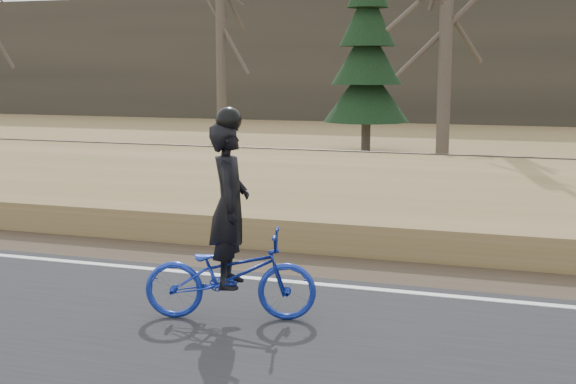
% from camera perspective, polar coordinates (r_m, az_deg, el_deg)
% --- Properties ---
extents(ground, '(120.00, 120.00, 0.00)m').
position_cam_1_polar(ground, '(9.41, 1.05, -7.19)').
color(ground, '#97744D').
rests_on(ground, ground).
extents(road, '(120.00, 6.00, 0.06)m').
position_cam_1_polar(road, '(7.18, -5.21, -12.20)').
color(road, black).
rests_on(road, ground).
extents(edge_line, '(120.00, 0.12, 0.01)m').
position_cam_1_polar(edge_line, '(9.57, 1.42, -6.50)').
color(edge_line, silver).
rests_on(edge_line, road).
extents(shoulder, '(120.00, 1.60, 0.04)m').
position_cam_1_polar(shoulder, '(10.51, 3.06, -5.35)').
color(shoulder, '#473A2B').
rests_on(shoulder, ground).
extents(embankment, '(120.00, 5.00, 0.44)m').
position_cam_1_polar(embankment, '(13.32, 6.59, -1.46)').
color(embankment, '#97744D').
rests_on(embankment, ground).
extents(ballast, '(120.00, 3.00, 0.45)m').
position_cam_1_polar(ballast, '(17.00, 9.33, 0.76)').
color(ballast, slate).
rests_on(ballast, ground).
extents(railroad, '(120.00, 2.40, 0.29)m').
position_cam_1_polar(railroad, '(16.96, 9.36, 1.78)').
color(railroad, black).
rests_on(railroad, ballast).
extents(treeline_backdrop, '(120.00, 4.00, 6.00)m').
position_cam_1_polar(treeline_backdrop, '(38.71, 14.97, 9.24)').
color(treeline_backdrop, '#383328').
rests_on(treeline_backdrop, ground).
extents(cyclist, '(1.85, 1.06, 2.16)m').
position_cam_1_polar(cyclist, '(8.15, -4.14, -4.35)').
color(cyclist, navy).
rests_on(cyclist, road).
extents(bare_tree_left, '(0.36, 0.36, 8.36)m').
position_cam_1_polar(bare_tree_left, '(29.76, -4.82, 11.96)').
color(bare_tree_left, brown).
rests_on(bare_tree_left, ground).
extents(bare_tree_near_left, '(0.36, 0.36, 7.91)m').
position_cam_1_polar(bare_tree_near_left, '(22.17, 11.19, 12.26)').
color(bare_tree_near_left, brown).
rests_on(bare_tree_near_left, ground).
extents(conifer, '(2.60, 2.60, 6.14)m').
position_cam_1_polar(conifer, '(24.64, 5.64, 9.60)').
color(conifer, brown).
rests_on(conifer, ground).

